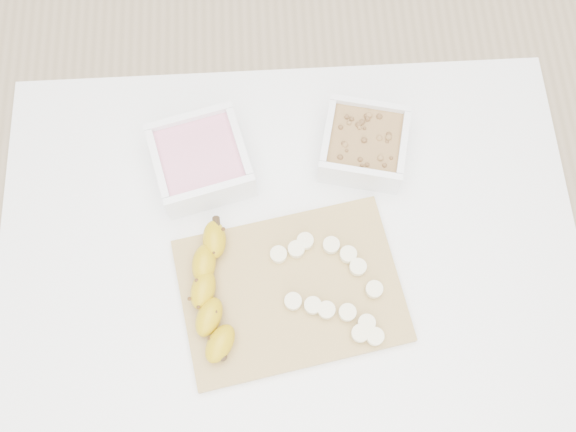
{
  "coord_description": "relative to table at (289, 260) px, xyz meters",
  "views": [
    {
      "loc": [
        -0.02,
        -0.33,
        1.8
      ],
      "look_at": [
        0.0,
        0.03,
        0.81
      ],
      "focal_mm": 40.0,
      "sensor_mm": 36.0,
      "label": 1
    }
  ],
  "objects": [
    {
      "name": "banana",
      "position": [
        -0.13,
        -0.09,
        0.13
      ],
      "size": [
        0.1,
        0.23,
        0.04
      ],
      "primitive_type": null,
      "rotation": [
        0.0,
        0.0,
        -0.16
      ],
      "color": "#B7940B",
      "rests_on": "cutting_board"
    },
    {
      "name": "ground",
      "position": [
        0.0,
        0.0,
        -0.65
      ],
      "size": [
        3.5,
        3.5,
        0.0
      ],
      "primitive_type": "plane",
      "color": "#C6AD89",
      "rests_on": "ground"
    },
    {
      "name": "banana_slices",
      "position": [
        0.07,
        -0.08,
        0.12
      ],
      "size": [
        0.18,
        0.2,
        0.02
      ],
      "color": "#F8EFBE",
      "rests_on": "cutting_board"
    },
    {
      "name": "bowl_yogurt",
      "position": [
        -0.15,
        0.15,
        0.13
      ],
      "size": [
        0.19,
        0.19,
        0.07
      ],
      "color": "white",
      "rests_on": "table"
    },
    {
      "name": "table",
      "position": [
        0.0,
        0.0,
        0.0
      ],
      "size": [
        1.0,
        0.7,
        0.75
      ],
      "color": "white",
      "rests_on": "ground"
    },
    {
      "name": "bowl_granola",
      "position": [
        0.14,
        0.17,
        0.13
      ],
      "size": [
        0.17,
        0.17,
        0.07
      ],
      "color": "white",
      "rests_on": "table"
    },
    {
      "name": "cutting_board",
      "position": [
        -0.0,
        -0.08,
        0.1
      ],
      "size": [
        0.4,
        0.32,
        0.01
      ],
      "primitive_type": "cube",
      "rotation": [
        0.0,
        0.0,
        0.18
      ],
      "color": "tan",
      "rests_on": "table"
    }
  ]
}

